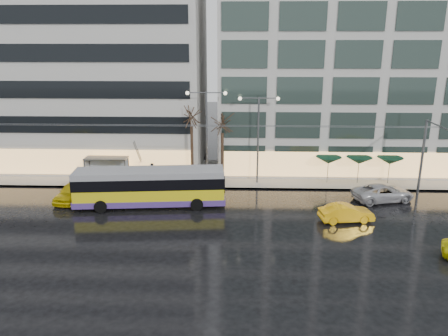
{
  "coord_description": "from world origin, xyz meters",
  "views": [
    {
      "loc": [
        5.08,
        -30.8,
        13.93
      ],
      "look_at": [
        3.88,
        5.0,
        3.32
      ],
      "focal_mm": 35.0,
      "sensor_mm": 36.0,
      "label": 1
    }
  ],
  "objects_px": {
    "trolleybus": "(150,188)",
    "taxi_a": "(73,191)",
    "bus_shelter": "(103,164)",
    "street_lamp_near": "(207,124)"
  },
  "relations": [
    {
      "from": "bus_shelter",
      "to": "taxi_a",
      "type": "bearing_deg",
      "value": -104.28
    },
    {
      "from": "bus_shelter",
      "to": "taxi_a",
      "type": "height_order",
      "value": "bus_shelter"
    },
    {
      "from": "street_lamp_near",
      "to": "taxi_a",
      "type": "bearing_deg",
      "value": -156.08
    },
    {
      "from": "bus_shelter",
      "to": "street_lamp_near",
      "type": "distance_m",
      "value": 11.14
    },
    {
      "from": "trolleybus",
      "to": "bus_shelter",
      "type": "distance_m",
      "value": 8.6
    },
    {
      "from": "bus_shelter",
      "to": "taxi_a",
      "type": "relative_size",
      "value": 0.87
    },
    {
      "from": "trolleybus",
      "to": "street_lamp_near",
      "type": "xyz_separation_m",
      "value": [
        4.48,
        6.36,
        4.39
      ]
    },
    {
      "from": "street_lamp_near",
      "to": "taxi_a",
      "type": "distance_m",
      "value": 13.77
    },
    {
      "from": "trolleybus",
      "to": "taxi_a",
      "type": "relative_size",
      "value": 2.68
    },
    {
      "from": "trolleybus",
      "to": "taxi_a",
      "type": "xyz_separation_m",
      "value": [
        -7.19,
        1.18,
        -0.78
      ]
    }
  ]
}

